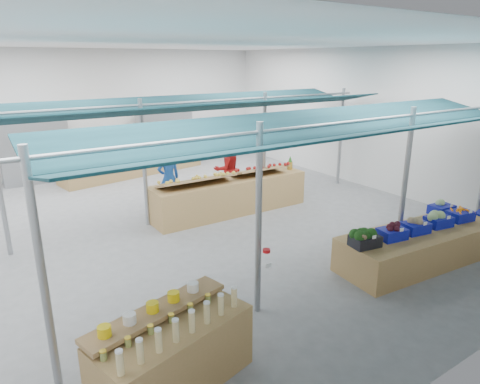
{
  "coord_description": "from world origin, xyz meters",
  "views": [
    {
      "loc": [
        -4.56,
        -8.79,
        3.82
      ],
      "look_at": [
        0.28,
        -1.6,
        1.14
      ],
      "focal_mm": 32.0,
      "sensor_mm": 36.0,
      "label": 1
    }
  ],
  "objects_px": {
    "veg_counter": "(419,247)",
    "fruit_counter": "(230,195)",
    "vendor_left": "(169,178)",
    "bottle_shelf": "(172,352)",
    "vendor_right": "(227,169)"
  },
  "relations": [
    {
      "from": "fruit_counter",
      "to": "vendor_left",
      "type": "relative_size",
      "value": 2.5
    },
    {
      "from": "fruit_counter",
      "to": "veg_counter",
      "type": "bearing_deg",
      "value": -71.09
    },
    {
      "from": "veg_counter",
      "to": "fruit_counter",
      "type": "height_order",
      "value": "fruit_counter"
    },
    {
      "from": "bottle_shelf",
      "to": "vendor_left",
      "type": "distance_m",
      "value": 6.59
    },
    {
      "from": "veg_counter",
      "to": "vendor_right",
      "type": "xyz_separation_m",
      "value": [
        -0.89,
        5.63,
        0.51
      ]
    },
    {
      "from": "fruit_counter",
      "to": "vendor_right",
      "type": "relative_size",
      "value": 2.5
    },
    {
      "from": "fruit_counter",
      "to": "vendor_left",
      "type": "xyz_separation_m",
      "value": [
        -1.2,
        1.1,
        0.39
      ]
    },
    {
      "from": "veg_counter",
      "to": "vendor_right",
      "type": "height_order",
      "value": "vendor_right"
    },
    {
      "from": "vendor_right",
      "to": "bottle_shelf",
      "type": "bearing_deg",
      "value": 53.43
    },
    {
      "from": "vendor_left",
      "to": "vendor_right",
      "type": "xyz_separation_m",
      "value": [
        1.8,
        0.0,
        0.0
      ]
    },
    {
      "from": "vendor_left",
      "to": "vendor_right",
      "type": "distance_m",
      "value": 1.8
    },
    {
      "from": "bottle_shelf",
      "to": "vendor_left",
      "type": "xyz_separation_m",
      "value": [
        2.75,
        5.97,
        0.38
      ]
    },
    {
      "from": "vendor_left",
      "to": "bottle_shelf",
      "type": "bearing_deg",
      "value": 66.0
    },
    {
      "from": "fruit_counter",
      "to": "vendor_right",
      "type": "xyz_separation_m",
      "value": [
        0.6,
        1.1,
        0.39
      ]
    },
    {
      "from": "bottle_shelf",
      "to": "veg_counter",
      "type": "xyz_separation_m",
      "value": [
        5.44,
        0.34,
        -0.13
      ]
    }
  ]
}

